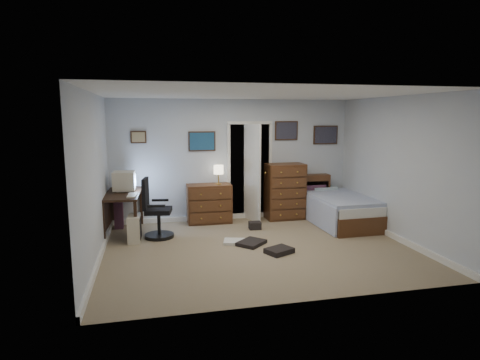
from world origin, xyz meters
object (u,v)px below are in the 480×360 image
at_px(office_chair, 155,215).
at_px(computer_desk, 118,202).
at_px(low_dresser, 209,204).
at_px(tall_dresser, 285,191).
at_px(bed, 338,209).

bearing_deg(office_chair, computer_desk, 157.21).
xyz_separation_m(low_dresser, tall_dresser, (1.61, -0.02, 0.19)).
height_order(low_dresser, bed, low_dresser).
distance_m(computer_desk, low_dresser, 1.80).
xyz_separation_m(computer_desk, bed, (4.28, -0.23, -0.29)).
bearing_deg(computer_desk, office_chair, -28.82).
bearing_deg(low_dresser, computer_desk, -166.79).
bearing_deg(low_dresser, tall_dresser, -0.49).
bearing_deg(computer_desk, tall_dresser, 9.63).
distance_m(computer_desk, tall_dresser, 3.37).
relative_size(low_dresser, tall_dresser, 0.76).
relative_size(computer_desk, low_dresser, 1.53).
bearing_deg(bed, office_chair, -178.33).
bearing_deg(tall_dresser, office_chair, -165.21).
height_order(office_chair, tall_dresser, tall_dresser).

